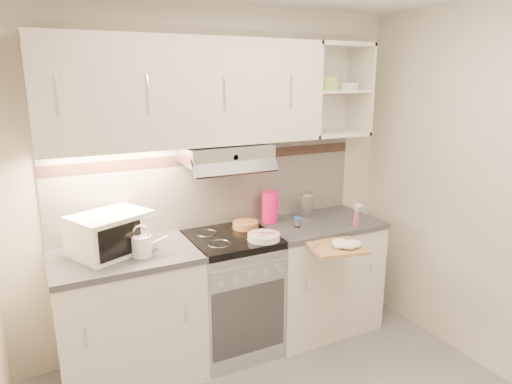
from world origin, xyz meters
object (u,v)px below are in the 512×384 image
spray_bottle (356,216)px  plate_stack (264,237)px  microwave (111,233)px  electric_range (232,293)px  glass_jar (306,205)px  watering_can (143,245)px  pink_pitcher (270,206)px  cutting_board (336,247)px

spray_bottle → plate_stack: bearing=165.5°
microwave → electric_range: bearing=-28.6°
glass_jar → spray_bottle: size_ratio=1.17×
watering_can → glass_jar: size_ratio=1.12×
microwave → plate_stack: 1.01m
pink_pitcher → cutting_board: 0.66m
pink_pitcher → microwave: bearing=-163.9°
glass_jar → cutting_board: size_ratio=0.60×
pink_pitcher → glass_jar: pink_pitcher is taller
watering_can → cutting_board: bearing=-2.0°
microwave → glass_jar: 1.51m
glass_jar → spray_bottle: glass_jar is taller
pink_pitcher → spray_bottle: (0.54, -0.38, -0.05)m
spray_bottle → cutting_board: (-0.36, -0.24, -0.10)m
glass_jar → cutting_board: bearing=-101.8°
electric_range → microwave: bearing=176.3°
microwave → watering_can: 0.23m
cutting_board → watering_can: bearing=175.1°
electric_range → spray_bottle: spray_bottle is taller
electric_range → glass_jar: size_ratio=4.22×
watering_can → plate_stack: bearing=8.6°
microwave → pink_pitcher: bearing=-19.9°
cutting_board → microwave: bearing=171.5°
pink_pitcher → plate_stack: bearing=-113.3°
pink_pitcher → cutting_board: (0.18, -0.62, -0.15)m
cutting_board → pink_pitcher: bearing=118.1°
plate_stack → glass_jar: 0.61m
glass_jar → pink_pitcher: bearing=169.0°
plate_stack → spray_bottle: spray_bottle is taller
pink_pitcher → cutting_board: bearing=-62.6°
cutting_board → electric_range: bearing=153.4°
pink_pitcher → cutting_board: pink_pitcher is taller
watering_can → plate_stack: (0.82, -0.09, -0.05)m
glass_jar → watering_can: bearing=-171.8°
watering_can → spray_bottle: (1.59, -0.13, -0.00)m
microwave → plate_stack: microwave is taller
microwave → spray_bottle: bearing=-33.7°
plate_stack → spray_bottle: 0.78m
glass_jar → spray_bottle: (0.24, -0.32, -0.04)m
electric_range → watering_can: size_ratio=3.75×
pink_pitcher → cutting_board: size_ratio=0.69×
plate_stack → glass_jar: glass_jar is taller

